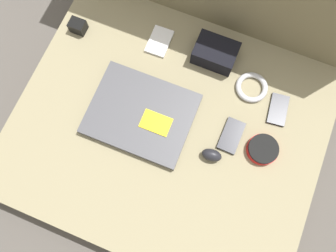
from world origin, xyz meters
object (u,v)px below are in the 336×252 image
object	(u,v)px
laptop	(141,114)
phone_small	(159,41)
computer_mouse	(212,155)
camera_pouch	(215,53)
charger_brick	(78,26)
speaker_puck	(263,149)
phone_silver	(278,110)
phone_black	(231,136)

from	to	relation	value
laptop	phone_small	xyz separation A→B (m)	(-0.05, 0.25, -0.01)
laptop	computer_mouse	bearing A→B (deg)	-9.64
camera_pouch	charger_brick	size ratio (longest dim) A/B	2.61
charger_brick	phone_small	bearing A→B (deg)	12.28
speaker_puck	charger_brick	xyz separation A→B (m)	(-0.69, 0.16, 0.01)
speaker_puck	camera_pouch	bearing A→B (deg)	135.66
speaker_puck	phone_silver	size ratio (longest dim) A/B	0.89
computer_mouse	phone_small	bearing A→B (deg)	129.66
computer_mouse	phone_small	distance (m)	0.41
computer_mouse	speaker_puck	xyz separation A→B (m)	(0.14, 0.08, -0.01)
phone_silver	charger_brick	size ratio (longest dim) A/B	2.08
computer_mouse	camera_pouch	world-z (taller)	camera_pouch
phone_silver	laptop	bearing A→B (deg)	-162.21
camera_pouch	charger_brick	distance (m)	0.46
speaker_puck	phone_small	world-z (taller)	speaker_puck
laptop	camera_pouch	bearing A→B (deg)	61.94
computer_mouse	laptop	bearing A→B (deg)	165.89
computer_mouse	phone_silver	size ratio (longest dim) A/B	0.59
computer_mouse	speaker_puck	bearing A→B (deg)	24.07
phone_silver	phone_small	distance (m)	0.44
computer_mouse	phone_black	xyz separation A→B (m)	(0.04, 0.08, -0.01)
laptop	camera_pouch	world-z (taller)	camera_pouch
phone_black	camera_pouch	size ratio (longest dim) A/B	0.79
laptop	speaker_puck	world-z (taller)	laptop
phone_silver	phone_small	world-z (taller)	same
camera_pouch	phone_small	bearing A→B (deg)	-175.00
phone_black	camera_pouch	xyz separation A→B (m)	(-0.14, 0.23, 0.03)
phone_silver	charger_brick	xyz separation A→B (m)	(-0.70, 0.02, 0.02)
speaker_puck	phone_black	bearing A→B (deg)	176.45
phone_black	speaker_puck	bearing A→B (deg)	-2.31
computer_mouse	phone_black	distance (m)	0.09
phone_silver	phone_small	bearing A→B (deg)	163.11
charger_brick	camera_pouch	bearing A→B (deg)	9.32
phone_black	phone_small	world-z (taller)	phone_black
laptop	computer_mouse	xyz separation A→B (m)	(0.24, -0.04, 0.01)
speaker_puck	phone_black	size ratio (longest dim) A/B	0.89
computer_mouse	charger_brick	world-z (taller)	charger_brick
computer_mouse	phone_black	world-z (taller)	computer_mouse
charger_brick	speaker_puck	bearing A→B (deg)	-13.00
phone_small	camera_pouch	bearing A→B (deg)	3.42
computer_mouse	camera_pouch	bearing A→B (deg)	103.52
computer_mouse	phone_small	xyz separation A→B (m)	(-0.29, 0.29, -0.01)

